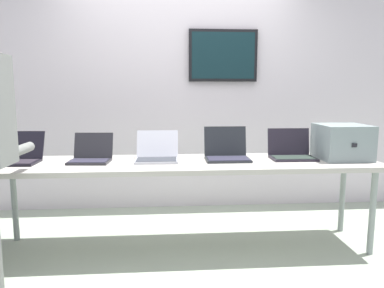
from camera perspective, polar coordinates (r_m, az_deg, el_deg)
ground at (r=3.23m, az=-1.04°, el=-16.19°), size 8.00×8.00×0.04m
back_wall at (r=4.07m, az=-1.84°, el=8.42°), size 8.00×0.11×2.64m
workbench at (r=3.01m, az=-1.07°, el=-3.66°), size 3.20×0.70×0.74m
equipment_box at (r=3.35m, az=22.61°, el=0.33°), size 0.40×0.41×0.30m
laptop_station_0 at (r=3.27m, az=-25.49°, el=-1.67°), size 0.33×0.35×0.24m
laptop_station_1 at (r=3.09m, az=-15.66°, el=-1.73°), size 0.35×0.32×0.23m
laptop_station_2 at (r=3.06m, az=-5.55°, el=-1.54°), size 0.36×0.36×0.24m
laptop_station_3 at (r=3.10m, az=5.50°, el=-1.28°), size 0.37×0.32×0.27m
laptop_station_4 at (r=3.24m, az=15.39°, el=-1.18°), size 0.37×0.29×0.25m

